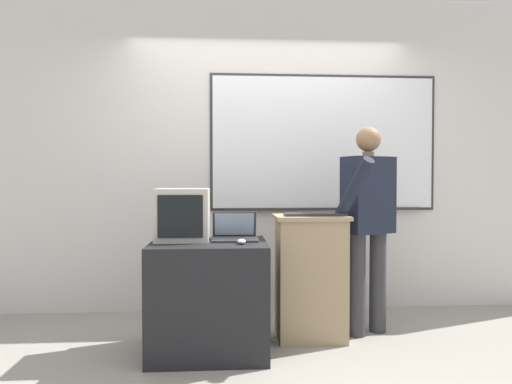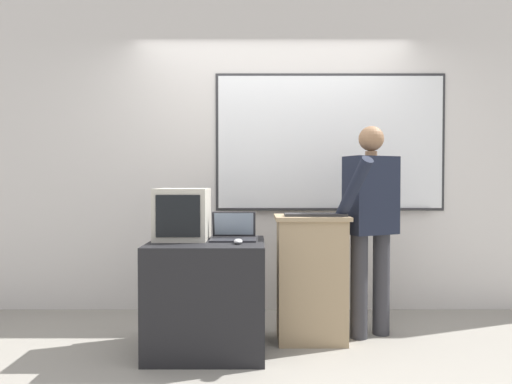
{
  "view_description": "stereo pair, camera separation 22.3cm",
  "coord_description": "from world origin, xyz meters",
  "px_view_note": "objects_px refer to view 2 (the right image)",
  "views": [
    {
      "loc": [
        -0.38,
        -2.9,
        1.2
      ],
      "look_at": [
        -0.16,
        0.35,
        1.12
      ],
      "focal_mm": 32.0,
      "sensor_mm": 36.0,
      "label": 1
    },
    {
      "loc": [
        -0.15,
        -2.91,
        1.2
      ],
      "look_at": [
        -0.16,
        0.35,
        1.12
      ],
      "focal_mm": 32.0,
      "sensor_mm": 36.0,
      "label": 2
    }
  ],
  "objects_px": {
    "laptop": "(235,232)",
    "computer_mouse_by_laptop": "(239,241)",
    "crt_monitor": "(184,214)",
    "side_desk": "(208,296)",
    "wireless_keyboard": "(317,215)",
    "lectern_podium": "(312,277)",
    "person_presenter": "(372,217)"
  },
  "relations": [
    {
      "from": "side_desk",
      "to": "computer_mouse_by_laptop",
      "type": "xyz_separation_m",
      "value": [
        0.22,
        -0.12,
        0.4
      ]
    },
    {
      "from": "person_presenter",
      "to": "side_desk",
      "type": "bearing_deg",
      "value": 169.42
    },
    {
      "from": "person_presenter",
      "to": "lectern_podium",
      "type": "bearing_deg",
      "value": 164.94
    },
    {
      "from": "lectern_podium",
      "to": "person_presenter",
      "type": "bearing_deg",
      "value": 8.87
    },
    {
      "from": "wireless_keyboard",
      "to": "computer_mouse_by_laptop",
      "type": "bearing_deg",
      "value": -152.5
    },
    {
      "from": "lectern_podium",
      "to": "computer_mouse_by_laptop",
      "type": "bearing_deg",
      "value": -147.39
    },
    {
      "from": "person_presenter",
      "to": "laptop",
      "type": "height_order",
      "value": "person_presenter"
    },
    {
      "from": "computer_mouse_by_laptop",
      "to": "wireless_keyboard",
      "type": "bearing_deg",
      "value": 27.5
    },
    {
      "from": "laptop",
      "to": "crt_monitor",
      "type": "relative_size",
      "value": 0.8
    },
    {
      "from": "side_desk",
      "to": "computer_mouse_by_laptop",
      "type": "relative_size",
      "value": 8.04
    },
    {
      "from": "wireless_keyboard",
      "to": "crt_monitor",
      "type": "height_order",
      "value": "crt_monitor"
    },
    {
      "from": "person_presenter",
      "to": "crt_monitor",
      "type": "relative_size",
      "value": 3.97
    },
    {
      "from": "side_desk",
      "to": "wireless_keyboard",
      "type": "xyz_separation_m",
      "value": [
        0.78,
        0.17,
        0.56
      ]
    },
    {
      "from": "computer_mouse_by_laptop",
      "to": "crt_monitor",
      "type": "distance_m",
      "value": 0.5
    },
    {
      "from": "laptop",
      "to": "crt_monitor",
      "type": "distance_m",
      "value": 0.39
    },
    {
      "from": "laptop",
      "to": "wireless_keyboard",
      "type": "xyz_separation_m",
      "value": [
        0.6,
        0.07,
        0.12
      ]
    },
    {
      "from": "person_presenter",
      "to": "wireless_keyboard",
      "type": "xyz_separation_m",
      "value": [
        -0.44,
        -0.12,
        0.03
      ]
    },
    {
      "from": "laptop",
      "to": "crt_monitor",
      "type": "height_order",
      "value": "crt_monitor"
    },
    {
      "from": "wireless_keyboard",
      "to": "computer_mouse_by_laptop",
      "type": "distance_m",
      "value": 0.65
    },
    {
      "from": "person_presenter",
      "to": "laptop",
      "type": "relative_size",
      "value": 4.98
    },
    {
      "from": "lectern_podium",
      "to": "crt_monitor",
      "type": "xyz_separation_m",
      "value": [
        -0.95,
        -0.11,
        0.49
      ]
    },
    {
      "from": "lectern_podium",
      "to": "crt_monitor",
      "type": "bearing_deg",
      "value": -173.29
    },
    {
      "from": "side_desk",
      "to": "wireless_keyboard",
      "type": "distance_m",
      "value": 0.98
    },
    {
      "from": "lectern_podium",
      "to": "laptop",
      "type": "xyz_separation_m",
      "value": [
        -0.58,
        -0.12,
        0.36
      ]
    },
    {
      "from": "lectern_podium",
      "to": "computer_mouse_by_laptop",
      "type": "height_order",
      "value": "lectern_podium"
    },
    {
      "from": "laptop",
      "to": "wireless_keyboard",
      "type": "distance_m",
      "value": 0.62
    },
    {
      "from": "person_presenter",
      "to": "wireless_keyboard",
      "type": "height_order",
      "value": "person_presenter"
    },
    {
      "from": "lectern_podium",
      "to": "person_presenter",
      "type": "height_order",
      "value": "person_presenter"
    },
    {
      "from": "wireless_keyboard",
      "to": "person_presenter",
      "type": "bearing_deg",
      "value": 15.64
    },
    {
      "from": "crt_monitor",
      "to": "laptop",
      "type": "bearing_deg",
      "value": -1.92
    },
    {
      "from": "laptop",
      "to": "computer_mouse_by_laptop",
      "type": "relative_size",
      "value": 3.24
    },
    {
      "from": "person_presenter",
      "to": "laptop",
      "type": "bearing_deg",
      "value": 166.73
    }
  ]
}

